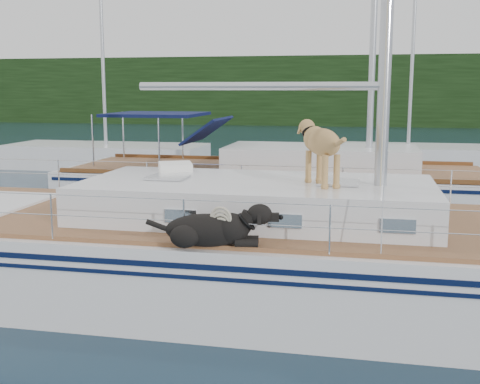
# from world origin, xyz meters

# --- Properties ---
(ground) EXTENTS (120.00, 120.00, 0.00)m
(ground) POSITION_xyz_m (0.00, 0.00, 0.00)
(ground) COLOR black
(ground) RESTS_ON ground
(tree_line) EXTENTS (90.00, 3.00, 6.00)m
(tree_line) POSITION_xyz_m (0.00, 45.00, 3.00)
(tree_line) COLOR black
(tree_line) RESTS_ON ground
(shore_bank) EXTENTS (92.00, 1.00, 1.20)m
(shore_bank) POSITION_xyz_m (0.00, 46.20, 0.60)
(shore_bank) COLOR #595147
(shore_bank) RESTS_ON ground
(main_sailboat) EXTENTS (12.00, 3.93, 14.01)m
(main_sailboat) POSITION_xyz_m (0.10, -0.01, 0.68)
(main_sailboat) COLOR silver
(main_sailboat) RESTS_ON ground
(neighbor_sailboat) EXTENTS (11.00, 3.50, 13.30)m
(neighbor_sailboat) POSITION_xyz_m (0.16, 6.66, 0.63)
(neighbor_sailboat) COLOR silver
(neighbor_sailboat) RESTS_ON ground
(bg_boat_west) EXTENTS (8.00, 3.00, 11.65)m
(bg_boat_west) POSITION_xyz_m (-8.00, 14.00, 0.45)
(bg_boat_west) COLOR silver
(bg_boat_west) RESTS_ON ground
(bg_boat_center) EXTENTS (7.20, 3.00, 11.65)m
(bg_boat_center) POSITION_xyz_m (4.00, 16.00, 0.45)
(bg_boat_center) COLOR silver
(bg_boat_center) RESTS_ON ground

